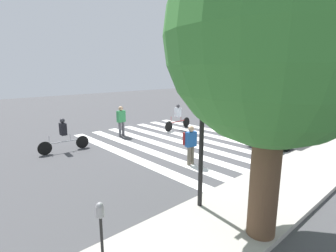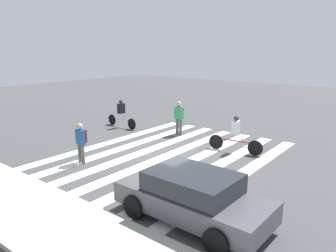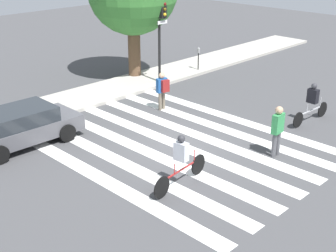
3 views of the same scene
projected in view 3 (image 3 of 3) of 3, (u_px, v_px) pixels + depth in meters
name	position (u px, v px, depth m)	size (l,w,h in m)	color
ground_plane	(176.00, 144.00, 16.35)	(60.00, 60.00, 0.00)	#444447
sidewalk_curb	(73.00, 101.00, 20.38)	(36.00, 2.50, 0.14)	#ADA89E
crosswalk_stripes	(176.00, 144.00, 16.35)	(7.27, 10.00, 0.01)	white
traffic_light	(161.00, 23.00, 21.58)	(0.60, 0.50, 4.25)	black
parking_meter	(198.00, 54.00, 24.42)	(0.15, 0.15, 1.33)	black
pedestrian_adult_blue_shirt	(162.00, 88.00, 19.21)	(0.47, 0.42, 1.59)	#6B6051
pedestrian_adult_tall_backpack	(278.00, 128.00, 15.15)	(0.50, 0.26, 1.74)	#4C4C51
cyclist_far_lane	(312.00, 101.00, 17.96)	(2.31, 0.41, 1.57)	black
cyclist_near_curb	(181.00, 159.00, 13.37)	(2.41, 0.42, 1.60)	black
car_parked_far_curb	(21.00, 126.00, 16.09)	(4.10, 1.99, 1.32)	#4C4C51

